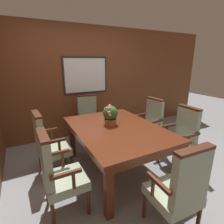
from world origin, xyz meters
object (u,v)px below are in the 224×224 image
dining_table (117,133)px  chair_right_far (150,123)px  chair_left_near (58,172)px  chair_head_near (179,188)px  chair_left_far (48,143)px  chair_head_far (89,118)px  potted_plant (110,115)px  chair_right_near (181,136)px

dining_table → chair_right_far: 1.04m
chair_left_near → chair_head_near: size_ratio=1.00×
dining_table → chair_head_near: (0.02, -1.21, -0.12)m
chair_right_far → chair_left_near: bearing=-70.3°
chair_left_far → chair_left_near: bearing=175.8°
chair_head_far → chair_right_far: same height
potted_plant → chair_right_far: bearing=12.1°
chair_right_far → chair_left_far: (-1.92, 0.01, 0.00)m
chair_head_far → chair_right_far: (0.96, -0.85, 0.00)m
potted_plant → dining_table: bearing=-82.3°
chair_head_far → chair_head_near: bearing=-84.0°
chair_head_near → potted_plant: size_ratio=3.20×
chair_left_near → chair_head_near: (0.99, -0.80, 0.00)m
chair_right_far → dining_table: bearing=-71.1°
dining_table → potted_plant: bearing=97.7°
chair_head_far → chair_head_near: 2.44m
chair_left_near → chair_left_far: 0.80m
chair_right_near → potted_plant: potted_plant is taller
chair_head_near → chair_left_far: same height
potted_plant → chair_head_far: bearing=88.9°
potted_plant → chair_left_far: bearing=166.8°
chair_head_near → chair_right_far: (0.94, 1.59, 0.00)m
dining_table → chair_right_near: size_ratio=1.68×
dining_table → chair_right_far: (0.96, 0.38, -0.12)m
dining_table → chair_left_near: 1.06m
potted_plant → chair_right_near: bearing=-26.8°
chair_left_far → dining_table: bearing=-115.3°
chair_right_near → chair_left_near: bearing=-86.4°
chair_head_far → chair_head_near: (0.02, -2.44, 0.00)m
dining_table → chair_left_far: 1.04m
chair_head_far → chair_right_near: same height
chair_head_far → chair_right_far: 1.29m
chair_right_near → chair_left_far: size_ratio=1.00×
chair_right_near → chair_left_far: same height
chair_left_far → chair_right_near: bearing=-114.1°
chair_head_near → chair_left_far: 1.87m
chair_right_far → chair_head_far: bearing=-134.2°
chair_left_near → chair_head_near: bearing=-129.9°
chair_right_near → dining_table: bearing=-107.5°
chair_left_near → chair_head_far: same height
chair_right_near → potted_plant: bearing=-114.8°
dining_table → potted_plant: size_ratio=5.39×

